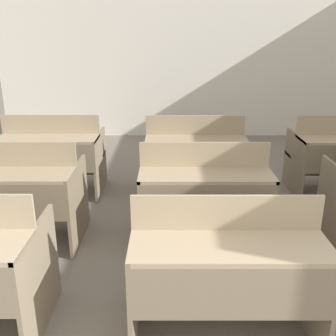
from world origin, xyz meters
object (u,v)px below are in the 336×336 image
at_px(bench_third_center, 193,154).
at_px(bench_third_left, 50,154).
at_px(bench_front_center, 223,267).
at_px(bench_second_left, 13,193).
at_px(bench_second_center, 202,193).

bearing_deg(bench_third_center, bench_third_left, 178.82).
distance_m(bench_front_center, bench_second_left, 2.08).
distance_m(bench_second_left, bench_second_center, 1.69).
bearing_deg(bench_third_left, bench_third_center, -1.18).
relative_size(bench_second_center, bench_third_left, 1.00).
xyz_separation_m(bench_front_center, bench_second_left, (-1.72, 1.17, 0.00)).
distance_m(bench_front_center, bench_second_center, 1.17).
xyz_separation_m(bench_second_center, bench_third_center, (-0.01, 1.15, 0.00)).
bearing_deg(bench_front_center, bench_third_center, 90.82).
relative_size(bench_front_center, bench_third_center, 1.00).
bearing_deg(bench_third_center, bench_second_left, -145.78).
relative_size(bench_front_center, bench_second_center, 1.00).
bearing_deg(bench_third_center, bench_front_center, -89.18).
bearing_deg(bench_second_center, bench_second_left, 179.79).
bearing_deg(bench_third_left, bench_second_left, -90.36).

